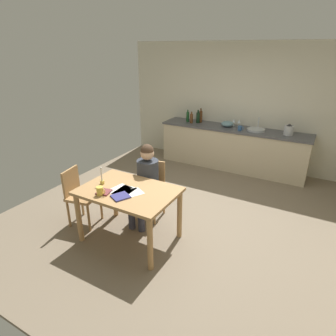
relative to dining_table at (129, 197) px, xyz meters
The scene contains 24 objects.
ground_plane 1.22m from the dining_table, 67.32° to the left, with size 5.20×5.20×0.04m, color #7A6B56.
wall_back 3.62m from the dining_table, 83.66° to the left, with size 5.20×0.12×2.60m, color beige.
kitchen_counter 3.21m from the dining_table, 82.94° to the left, with size 3.13×0.64×0.90m.
dining_table is the anchor object (origin of this frame).
chair_at_table 0.70m from the dining_table, 97.50° to the left, with size 0.43×0.43×0.88m.
person_seated 0.53m from the dining_table, 98.34° to the left, with size 0.35×0.61×1.19m.
chair_side_empty 0.90m from the dining_table, behind, with size 0.47×0.47×0.86m.
coffee_mug 0.39m from the dining_table, 127.84° to the right, with size 0.13×0.09×0.11m.
candlestick 0.45m from the dining_table, behind, with size 0.06×0.06×0.25m.
book_magazine 0.24m from the dining_table, 79.39° to the right, with size 0.19×0.20×0.02m, color navy.
book_cookery 0.33m from the dining_table, 135.73° to the right, with size 0.16×0.16×0.02m, color brown.
paper_letter 0.13m from the dining_table, 113.58° to the right, with size 0.21×0.30×0.00m, color white.
paper_bill 0.16m from the dining_table, 33.74° to the right, with size 0.21×0.30×0.00m, color white.
paper_envelope 0.16m from the dining_table, 154.00° to the right, with size 0.21×0.30×0.00m, color white.
sink_unit 3.31m from the dining_table, 74.95° to the left, with size 0.36×0.36×0.24m.
bottle_oil 3.28m from the dining_table, 102.17° to the left, with size 0.06×0.06×0.27m.
bottle_vinegar 3.19m from the dining_table, 100.25° to the left, with size 0.07×0.07×0.25m.
bottle_wine_red 3.27m from the dining_table, 97.93° to the left, with size 0.08×0.08×0.28m.
bottle_sauce 3.33m from the dining_table, 97.14° to the left, with size 0.07×0.07×0.31m.
mixing_bowl 3.23m from the dining_table, 85.73° to the left, with size 0.26×0.26×0.12m, color #668C99.
stovetop_kettle 3.52m from the dining_table, 65.14° to the left, with size 0.18×0.18×0.22m.
wine_glass_near_sink 3.38m from the dining_table, 82.21° to the left, with size 0.07×0.07×0.15m.
wine_glass_by_kettle 3.37m from the dining_table, 84.19° to the left, with size 0.07×0.07×0.15m.
teacup_on_counter 3.10m from the dining_table, 79.37° to the left, with size 0.12×0.08×0.10m.
Camera 1 is at (1.68, -3.57, 2.46)m, focal length 30.58 mm.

